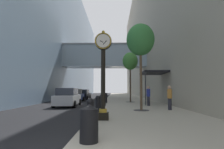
# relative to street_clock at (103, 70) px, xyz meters

# --- Properties ---
(ground_plane) EXTENTS (110.00, 110.00, 0.00)m
(ground_plane) POSITION_rel_street_clock_xyz_m (-0.72, 21.77, -2.59)
(ground_plane) COLOR black
(ground_plane) RESTS_ON ground
(sidewalk_right) EXTENTS (6.53, 80.00, 0.14)m
(sidewalk_right) POSITION_rel_street_clock_xyz_m (2.54, 24.77, -2.52)
(sidewalk_right) COLOR #ADA593
(sidewalk_right) RESTS_ON ground
(building_block_left) EXTENTS (23.07, 80.00, 24.76)m
(building_block_left) POSITION_rel_street_clock_xyz_m (-12.35, 24.74, 9.75)
(building_block_left) COLOR #758EA8
(building_block_left) RESTS_ON ground
(building_block_right) EXTENTS (9.00, 80.00, 27.61)m
(building_block_right) POSITION_rel_street_clock_xyz_m (10.31, 24.77, 11.22)
(building_block_right) COLOR #A89E89
(building_block_right) RESTS_ON ground
(street_clock) EXTENTS (0.84, 0.55, 4.46)m
(street_clock) POSITION_rel_street_clock_xyz_m (0.00, 0.00, 0.00)
(street_clock) COLOR black
(street_clock) RESTS_ON sidewalk_right
(bollard_nearest) EXTENTS (0.29, 0.29, 1.13)m
(bollard_nearest) POSITION_rel_street_clock_xyz_m (-0.37, -1.88, -1.85)
(bollard_nearest) COLOR black
(bollard_nearest) RESTS_ON sidewalk_right
(bollard_second) EXTENTS (0.29, 0.29, 1.13)m
(bollard_second) POSITION_rel_street_clock_xyz_m (-0.37, 1.35, -1.85)
(bollard_second) COLOR black
(bollard_second) RESTS_ON sidewalk_right
(bollard_third) EXTENTS (0.29, 0.29, 1.13)m
(bollard_third) POSITION_rel_street_clock_xyz_m (-0.37, 4.58, -1.85)
(bollard_third) COLOR black
(bollard_third) RESTS_ON sidewalk_right
(bollard_fourth) EXTENTS (0.29, 0.29, 1.13)m
(bollard_fourth) POSITION_rel_street_clock_xyz_m (-0.37, 7.81, -1.85)
(bollard_fourth) COLOR black
(bollard_fourth) RESTS_ON sidewalk_right
(bollard_fifth) EXTENTS (0.29, 0.29, 1.13)m
(bollard_fifth) POSITION_rel_street_clock_xyz_m (-0.37, 11.04, -1.85)
(bollard_fifth) COLOR black
(bollard_fifth) RESTS_ON sidewalk_right
(street_tree_near) EXTENTS (2.03, 2.03, 6.25)m
(street_tree_near) POSITION_rel_street_clock_xyz_m (2.46, 3.99, 2.58)
(street_tree_near) COLOR #333335
(street_tree_near) RESTS_ON sidewalk_right
(street_tree_mid_near) EXTENTS (1.83, 1.83, 5.92)m
(street_tree_mid_near) POSITION_rel_street_clock_xyz_m (2.46, 12.58, 2.36)
(street_tree_mid_near) COLOR #333335
(street_tree_mid_near) RESTS_ON sidewalk_right
(trash_bin) EXTENTS (0.53, 0.53, 1.05)m
(trash_bin) POSITION_rel_street_clock_xyz_m (-0.15, -3.80, -1.91)
(trash_bin) COLOR black
(trash_bin) RESTS_ON sidewalk_right
(pedestrian_walking) EXTENTS (0.48, 0.48, 1.75)m
(pedestrian_walking) POSITION_rel_street_clock_xyz_m (4.55, 4.26, -1.51)
(pedestrian_walking) COLOR #23232D
(pedestrian_walking) RESTS_ON sidewalk_right
(pedestrian_by_clock) EXTENTS (0.46, 0.46, 1.77)m
(pedestrian_by_clock) POSITION_rel_street_clock_xyz_m (3.64, 7.57, -1.50)
(pedestrian_by_clock) COLOR #23232D
(pedestrian_by_clock) RESTS_ON sidewalk_right
(storefront_awning) EXTENTS (2.40, 3.60, 3.30)m
(storefront_awning) POSITION_rel_street_clock_xyz_m (4.57, 9.78, 0.70)
(storefront_awning) COLOR black
(storefront_awning) RESTS_ON sidewalk_right
(car_grey_near) EXTENTS (2.12, 4.70, 1.63)m
(car_grey_near) POSITION_rel_street_clock_xyz_m (-5.68, 28.51, -1.79)
(car_grey_near) COLOR slate
(car_grey_near) RESTS_ON ground
(car_black_mid) EXTENTS (2.14, 4.05, 1.61)m
(car_black_mid) POSITION_rel_street_clock_xyz_m (-4.49, 20.32, -1.80)
(car_black_mid) COLOR black
(car_black_mid) RESTS_ON ground
(car_silver_far) EXTENTS (2.18, 4.71, 1.74)m
(car_silver_far) POSITION_rel_street_clock_xyz_m (-3.92, 8.50, -1.74)
(car_silver_far) COLOR #B7BABF
(car_silver_far) RESTS_ON ground
(car_blue_trailing) EXTENTS (2.10, 4.28, 1.68)m
(car_blue_trailing) POSITION_rel_street_clock_xyz_m (-4.67, 14.68, -1.77)
(car_blue_trailing) COLOR navy
(car_blue_trailing) RESTS_ON ground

